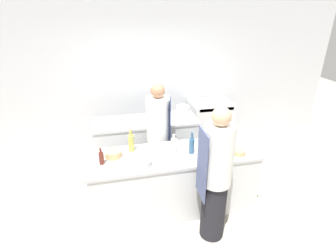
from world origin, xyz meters
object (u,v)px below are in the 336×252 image
Objects in this scene: chef_at_stove at (159,136)px; bowl_ceramic_blue at (143,162)px; chef_at_prep_near at (216,177)px; bowl_prep_small at (239,152)px; bottle_water at (227,148)px; bottle_olive_oil at (131,142)px; bowl_wooden_salad at (214,147)px; stockpot at (183,111)px; bottle_cooking_oil at (174,145)px; bowl_mixing_large at (113,154)px; bottle_sauce at (207,150)px; bottle_vinegar at (192,145)px; oven_range at (209,123)px; bottle_wine at (101,158)px.

chef_at_stove reaches higher than bowl_ceramic_blue.
bowl_prep_small is (0.49, 0.41, 0.05)m from chef_at_prep_near.
bottle_olive_oil is at bearing 160.36° from bottle_water.
bowl_wooden_salad is at bearing -17.33° from chef_at_prep_near.
bowl_wooden_salad is 1.32m from stockpot.
bowl_prep_small reaches higher than bowl_wooden_salad.
bowl_mixing_large is at bearing 177.68° from bottle_cooking_oil.
chef_at_stove is at bearing 120.31° from bottle_sauce.
bottle_vinegar reaches higher than bowl_prep_small.
bottle_sauce is 1.40× the size of bowl_prep_small.
bottle_olive_oil is (-1.74, -1.54, 0.54)m from oven_range.
chef_at_prep_near is at bearing -140.13° from bowl_prep_small.
bottle_sauce is 1.22m from bowl_mixing_large.
bowl_mixing_large is at bearing -37.56° from chef_at_stove.
bottle_water is 0.25m from bowl_wooden_salad.
bottle_wine reaches higher than bowl_mixing_large.
bowl_ceramic_blue is (-0.84, -0.01, -0.06)m from bottle_sauce.
bottle_water is at bearing -105.70° from oven_range.
bottle_olive_oil is 0.46m from bottle_wine.
bottle_wine is at bearing -36.45° from chef_at_stove.
chef_at_prep_near is 5.50× the size of bottle_water.
bottle_cooking_oil is 0.99× the size of bottle_sauce.
chef_at_prep_near reaches higher than oven_range.
stockpot reaches higher than bowl_ceramic_blue.
bottle_vinegar reaches higher than oven_range.
stockpot is at bearing 43.62° from bottle_wine.
bottle_olive_oil is 1.01× the size of bottle_water.
bowl_wooden_salad is (1.35, -0.10, -0.02)m from bowl_mixing_large.
bottle_sauce reaches higher than bottle_cooking_oil.
bottle_vinegar reaches higher than stockpot.
bottle_vinegar is at bearing -174.91° from bowl_wooden_salad.
bottle_vinegar reaches higher than bottle_cooking_oil.
stockpot is (-0.15, 1.54, -0.04)m from bottle_water.
bottle_wine is 0.69× the size of bottle_water.
oven_range is 2.57m from bowl_ceramic_blue.
bowl_prep_small is (0.82, -0.26, -0.07)m from bottle_cooking_oil.
bottle_wine is 0.86× the size of bottle_cooking_oil.
bottle_water is (1.19, -0.42, -0.00)m from bottle_olive_oil.
oven_range is 2.13m from bottle_sauce.
chef_at_prep_near is 5.44× the size of bottle_olive_oil.
stockpot is (0.57, 0.66, 0.13)m from chef_at_stove.
bottle_cooking_oil is at bearing 155.51° from bottle_vinegar.
bottle_cooking_oil reaches higher than stockpot.
bottle_vinegar is 1.22× the size of bowl_wooden_salad.
chef_at_prep_near is at bearing -110.07° from bowl_wooden_salad.
bowl_wooden_salad is (0.64, -0.66, 0.08)m from chef_at_stove.
chef_at_stove is at bearing 21.29° from chef_at_prep_near.
bottle_water is 1.31× the size of stockpot.
chef_at_stove is 9.24× the size of bowl_prep_small.
chef_at_stove is at bearing 134.23° from bowl_wooden_salad.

